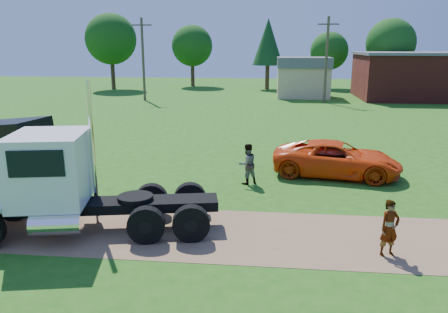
# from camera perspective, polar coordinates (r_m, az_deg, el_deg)

# --- Properties ---
(ground) EXTENTS (140.00, 140.00, 0.00)m
(ground) POSITION_cam_1_polar(r_m,az_deg,el_deg) (14.71, 5.02, -10.27)
(ground) COLOR #205A13
(ground) RESTS_ON ground
(dirt_track) EXTENTS (120.00, 4.20, 0.01)m
(dirt_track) POSITION_cam_1_polar(r_m,az_deg,el_deg) (14.70, 5.02, -10.25)
(dirt_track) COLOR brown
(dirt_track) RESTS_ON ground
(white_semi_tractor) EXTENTS (8.50, 4.17, 5.01)m
(white_semi_tractor) POSITION_cam_1_polar(r_m,az_deg,el_deg) (15.40, -21.22, -3.26)
(white_semi_tractor) COLOR black
(white_semi_tractor) RESTS_ON ground
(orange_pickup) EXTENTS (6.34, 3.68, 1.66)m
(orange_pickup) POSITION_cam_1_polar(r_m,az_deg,el_deg) (21.54, 14.50, -0.30)
(orange_pickup) COLOR #E5400A
(orange_pickup) RESTS_ON ground
(spectator_a) EXTENTS (0.75, 0.64, 1.74)m
(spectator_a) POSITION_cam_1_polar(r_m,az_deg,el_deg) (13.93, 20.80, -8.76)
(spectator_a) COLOR #999999
(spectator_a) RESTS_ON ground
(spectator_b) EXTENTS (1.14, 1.08, 1.85)m
(spectator_b) POSITION_cam_1_polar(r_m,az_deg,el_deg) (19.63, 3.05, -0.99)
(spectator_b) COLOR #999999
(spectator_b) RESTS_ON ground
(brick_building) EXTENTS (15.40, 10.40, 5.30)m
(brick_building) POSITION_cam_1_polar(r_m,az_deg,el_deg) (56.39, 24.84, 9.57)
(brick_building) COLOR maroon
(brick_building) RESTS_ON ground
(tan_shed) EXTENTS (6.20, 5.40, 4.70)m
(tan_shed) POSITION_cam_1_polar(r_m,az_deg,el_deg) (53.64, 10.30, 10.22)
(tan_shed) COLOR tan
(tan_shed) RESTS_ON ground
(utility_poles) EXTENTS (42.20, 0.28, 9.00)m
(utility_poles) POSITION_cam_1_polar(r_m,az_deg,el_deg) (48.74, 13.24, 12.37)
(utility_poles) COLOR brown
(utility_poles) RESTS_ON ground
(tree_row) EXTENTS (55.20, 12.29, 10.39)m
(tree_row) POSITION_cam_1_polar(r_m,az_deg,el_deg) (62.82, 5.82, 14.36)
(tree_row) COLOR #3B2B18
(tree_row) RESTS_ON ground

